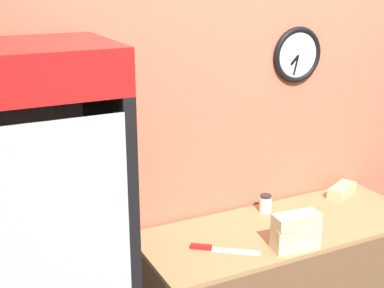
{
  "coord_description": "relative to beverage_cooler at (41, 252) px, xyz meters",
  "views": [
    {
      "loc": [
        -1.61,
        -1.28,
        2.25
      ],
      "look_at": [
        -0.53,
        0.9,
        1.46
      ],
      "focal_mm": 50.0,
      "sensor_mm": 36.0,
      "label": 1
    }
  ],
  "objects": [
    {
      "name": "chefs_knife",
      "position": [
        0.82,
        -0.09,
        -0.14
      ],
      "size": [
        0.3,
        0.23,
        0.02
      ],
      "color": "silver",
      "rests_on": "prep_counter"
    },
    {
      "name": "wall_back",
      "position": [
        1.28,
        0.33,
        0.28
      ],
      "size": [
        5.2,
        0.09,
        2.7
      ],
      "color": "#B7664C",
      "rests_on": "ground_plane"
    },
    {
      "name": "sandwich_flat_left",
      "position": [
        1.85,
        0.17,
        -0.12
      ],
      "size": [
        0.25,
        0.18,
        0.06
      ],
      "color": "tan",
      "rests_on": "prep_counter"
    },
    {
      "name": "sandwich_stack_top",
      "position": [
        1.19,
        -0.25,
        0.01
      ],
      "size": [
        0.24,
        0.12,
        0.06
      ],
      "color": "beige",
      "rests_on": "sandwich_stack_middle"
    },
    {
      "name": "beverage_cooler",
      "position": [
        0.0,
        0.0,
        0.0
      ],
      "size": [
        0.67,
        0.64,
        1.99
      ],
      "color": "black",
      "rests_on": "ground_plane"
    },
    {
      "name": "sandwich_stack_bottom",
      "position": [
        1.19,
        -0.25,
        -0.12
      ],
      "size": [
        0.25,
        0.13,
        0.06
      ],
      "color": "beige",
      "rests_on": "prep_counter"
    },
    {
      "name": "sandwich_stack_middle",
      "position": [
        1.19,
        -0.25,
        -0.05
      ],
      "size": [
        0.25,
        0.13,
        0.06
      ],
      "color": "beige",
      "rests_on": "sandwich_stack_bottom"
    },
    {
      "name": "condiment_jar",
      "position": [
        1.29,
        0.17,
        -0.1
      ],
      "size": [
        0.07,
        0.07,
        0.1
      ],
      "color": "silver",
      "rests_on": "prep_counter"
    }
  ]
}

